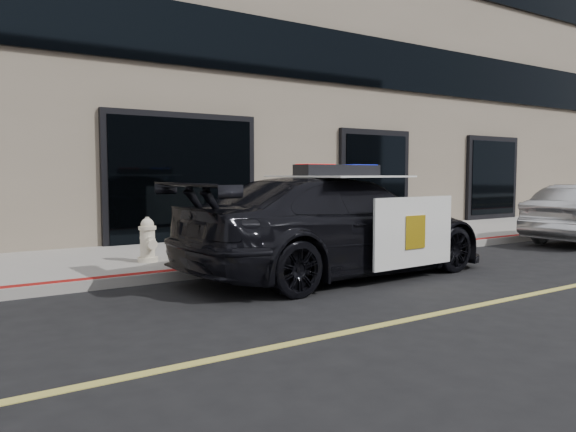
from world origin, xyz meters
TOP-DOWN VIEW (x-y plane):
  - ground at (0.00, 0.00)m, footprint 120.00×120.00m
  - sidewalk_n at (0.00, 5.25)m, footprint 60.00×3.50m
  - building_n at (0.00, 10.50)m, footprint 60.00×7.00m
  - police_car at (-0.32, 2.54)m, footprint 2.68×5.47m
  - fire_hydrant at (-2.65, 4.58)m, footprint 0.33×0.46m

SIDE VIEW (x-z plane):
  - ground at x=0.00m, z-range 0.00..0.00m
  - sidewalk_n at x=0.00m, z-range 0.00..0.15m
  - fire_hydrant at x=-2.65m, z-range 0.13..0.86m
  - police_car at x=-0.32m, z-range -0.09..1.64m
  - building_n at x=0.00m, z-range 0.00..12.00m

